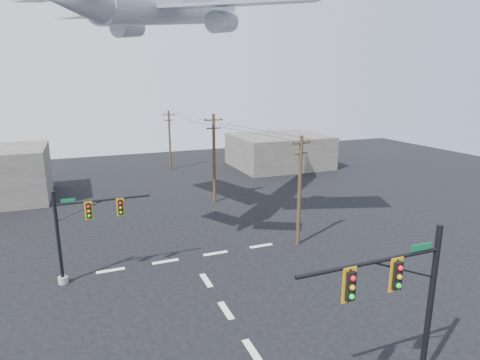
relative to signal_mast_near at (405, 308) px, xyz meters
name	(u,v)px	position (x,y,z in m)	size (l,w,h in m)	color
ground	(253,351)	(-4.90, 4.78, -4.06)	(120.00, 120.00, 0.00)	black
lane_markings	(219,299)	(-4.90, 10.11, -4.05)	(14.00, 21.20, 0.01)	white
signal_mast_near	(405,308)	(0.00, 0.00, 0.00)	(7.16, 0.83, 7.58)	gray
signal_mast_far	(79,232)	(-12.69, 15.98, -0.57)	(6.43, 0.71, 6.48)	gray
utility_pole_a	(300,189)	(4.11, 15.98, 0.73)	(1.82, 0.50, 9.16)	#49341F
utility_pole_b	(214,157)	(1.45, 30.10, 1.12)	(2.01, 0.33, 9.90)	#49341F
utility_pole_c	(170,139)	(0.56, 49.09, 0.64)	(1.84, 0.36, 8.97)	#49341F
power_lines	(210,122)	(1.77, 32.47, 4.72)	(5.22, 33.11, 0.13)	black
airliner	(173,7)	(-4.19, 22.74, 15.06)	(21.28, 21.50, 6.80)	#AEB4BB
building_right	(279,151)	(17.10, 44.78, -1.56)	(14.00, 12.00, 5.00)	slate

